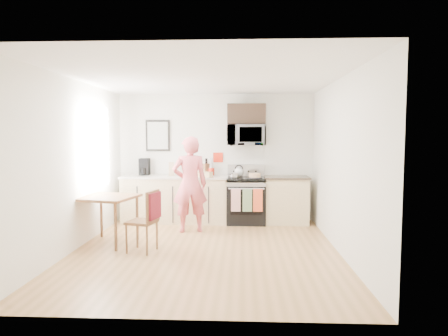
{
  "coord_description": "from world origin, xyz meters",
  "views": [
    {
      "loc": [
        0.56,
        -5.93,
        1.74
      ],
      "look_at": [
        0.23,
        1.0,
        1.18
      ],
      "focal_mm": 32.0,
      "sensor_mm": 36.0,
      "label": 1
    }
  ],
  "objects_px": {
    "microwave": "(246,135)",
    "person": "(190,184)",
    "cake": "(255,176)",
    "chair": "(150,213)",
    "range": "(246,201)",
    "dining_table": "(108,202)"
  },
  "relations": [
    {
      "from": "range",
      "to": "dining_table",
      "type": "relative_size",
      "value": 1.34
    },
    {
      "from": "cake",
      "to": "chair",
      "type": "bearing_deg",
      "value": -130.18
    },
    {
      "from": "person",
      "to": "chair",
      "type": "xyz_separation_m",
      "value": [
        -0.43,
        -1.32,
        -0.27
      ]
    },
    {
      "from": "range",
      "to": "cake",
      "type": "height_order",
      "value": "range"
    },
    {
      "from": "range",
      "to": "microwave",
      "type": "height_order",
      "value": "microwave"
    },
    {
      "from": "microwave",
      "to": "dining_table",
      "type": "relative_size",
      "value": 0.88
    },
    {
      "from": "dining_table",
      "to": "chair",
      "type": "xyz_separation_m",
      "value": [
        0.79,
        -0.45,
        -0.08
      ]
    },
    {
      "from": "microwave",
      "to": "cake",
      "type": "height_order",
      "value": "microwave"
    },
    {
      "from": "cake",
      "to": "microwave",
      "type": "bearing_deg",
      "value": 121.01
    },
    {
      "from": "dining_table",
      "to": "chair",
      "type": "height_order",
      "value": "chair"
    },
    {
      "from": "chair",
      "to": "cake",
      "type": "xyz_separation_m",
      "value": [
        1.62,
        1.92,
        0.37
      ]
    },
    {
      "from": "range",
      "to": "chair",
      "type": "bearing_deg",
      "value": -124.85
    },
    {
      "from": "person",
      "to": "chair",
      "type": "height_order",
      "value": "person"
    },
    {
      "from": "microwave",
      "to": "cake",
      "type": "relative_size",
      "value": 2.72
    },
    {
      "from": "person",
      "to": "dining_table",
      "type": "height_order",
      "value": "person"
    },
    {
      "from": "cake",
      "to": "range",
      "type": "bearing_deg",
      "value": 134.05
    },
    {
      "from": "microwave",
      "to": "person",
      "type": "relative_size",
      "value": 0.44
    },
    {
      "from": "dining_table",
      "to": "range",
      "type": "bearing_deg",
      "value": 36.23
    },
    {
      "from": "microwave",
      "to": "person",
      "type": "height_order",
      "value": "microwave"
    },
    {
      "from": "person",
      "to": "cake",
      "type": "xyz_separation_m",
      "value": [
        1.19,
        0.6,
        0.1
      ]
    },
    {
      "from": "range",
      "to": "microwave",
      "type": "xyz_separation_m",
      "value": [
        -0.0,
        0.1,
        1.32
      ]
    },
    {
      "from": "microwave",
      "to": "cake",
      "type": "distance_m",
      "value": 0.85
    }
  ]
}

